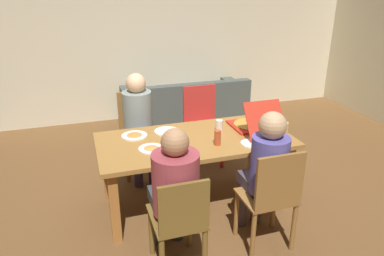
# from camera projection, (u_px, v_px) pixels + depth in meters

# --- Properties ---
(ground_plane) EXTENTS (20.00, 20.00, 0.00)m
(ground_plane) POSITION_uv_depth(u_px,v_px,m) (195.00, 202.00, 3.82)
(ground_plane) COLOR brown
(back_wall) EXTENTS (7.49, 0.12, 2.72)m
(back_wall) POSITION_uv_depth(u_px,v_px,m) (140.00, 36.00, 5.82)
(back_wall) COLOR beige
(back_wall) RESTS_ON ground
(dining_table) EXTENTS (1.91, 0.92, 0.74)m
(dining_table) POSITION_uv_depth(u_px,v_px,m) (195.00, 147.00, 3.58)
(dining_table) COLOR #9F6D33
(dining_table) RESTS_ON ground
(chair_0) EXTENTS (0.44, 0.39, 0.95)m
(chair_0) POSITION_uv_depth(u_px,v_px,m) (272.00, 196.00, 2.96)
(chair_0) COLOR olive
(chair_0) RESTS_ON ground
(person_0) EXTENTS (0.31, 0.50, 1.24)m
(person_0) POSITION_uv_depth(u_px,v_px,m) (265.00, 167.00, 3.01)
(person_0) COLOR #433845
(person_0) RESTS_ON ground
(chair_1) EXTENTS (0.42, 0.45, 0.97)m
(chair_1) POSITION_uv_depth(u_px,v_px,m) (137.00, 130.00, 4.32)
(chair_1) COLOR brown
(chair_1) RESTS_ON ground
(person_1) EXTENTS (0.34, 0.54, 1.24)m
(person_1) POSITION_uv_depth(u_px,v_px,m) (139.00, 118.00, 4.11)
(person_1) COLOR #3D304C
(person_1) RESTS_ON ground
(chair_2) EXTENTS (0.40, 0.45, 0.89)m
(chair_2) POSITION_uv_depth(u_px,v_px,m) (179.00, 222.00, 2.72)
(chair_2) COLOR brown
(chair_2) RESTS_ON ground
(person_2) EXTENTS (0.36, 0.55, 1.21)m
(person_2) POSITION_uv_depth(u_px,v_px,m) (174.00, 186.00, 2.75)
(person_2) COLOR #30393D
(person_2) RESTS_ON ground
(chair_3) EXTENTS (0.44, 0.40, 0.99)m
(chair_3) POSITION_uv_depth(u_px,v_px,m) (202.00, 123.00, 4.51)
(chair_3) COLOR red
(chair_3) RESTS_ON ground
(pizza_box_0) EXTENTS (0.39, 0.62, 0.35)m
(pizza_box_0) POSITION_uv_depth(u_px,v_px,m) (253.00, 124.00, 3.76)
(pizza_box_0) COLOR red
(pizza_box_0) RESTS_ON dining_table
(plate_0) EXTENTS (0.25, 0.25, 0.01)m
(plate_0) POSITION_uv_depth(u_px,v_px,m) (167.00, 131.00, 3.70)
(plate_0) COLOR white
(plate_0) RESTS_ON dining_table
(plate_1) EXTENTS (0.23, 0.23, 0.03)m
(plate_1) POSITION_uv_depth(u_px,v_px,m) (151.00, 148.00, 3.31)
(plate_1) COLOR white
(plate_1) RESTS_ON dining_table
(plate_2) EXTENTS (0.21, 0.21, 0.01)m
(plate_2) POSITION_uv_depth(u_px,v_px,m) (252.00, 143.00, 3.41)
(plate_2) COLOR white
(plate_2) RESTS_ON dining_table
(plate_3) EXTENTS (0.26, 0.26, 0.03)m
(plate_3) POSITION_uv_depth(u_px,v_px,m) (134.00, 135.00, 3.59)
(plate_3) COLOR white
(plate_3) RESTS_ON dining_table
(drinking_glass_0) EXTENTS (0.06, 0.06, 0.15)m
(drinking_glass_0) POSITION_uv_depth(u_px,v_px,m) (218.00, 138.00, 3.38)
(drinking_glass_0) COLOR #B74826
(drinking_glass_0) RESTS_ON dining_table
(drinking_glass_1) EXTENTS (0.07, 0.07, 0.14)m
(drinking_glass_1) POSITION_uv_depth(u_px,v_px,m) (284.00, 129.00, 3.57)
(drinking_glass_1) COLOR #E5CD5F
(drinking_glass_1) RESTS_ON dining_table
(drinking_glass_2) EXTENTS (0.07, 0.07, 0.13)m
(drinking_glass_2) POSITION_uv_depth(u_px,v_px,m) (219.00, 126.00, 3.68)
(drinking_glass_2) COLOR silver
(drinking_glass_2) RESTS_ON dining_table
(couch) EXTENTS (1.98, 0.82, 0.74)m
(couch) POSITION_uv_depth(u_px,v_px,m) (185.00, 107.00, 5.87)
(couch) COLOR #464F4C
(couch) RESTS_ON ground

